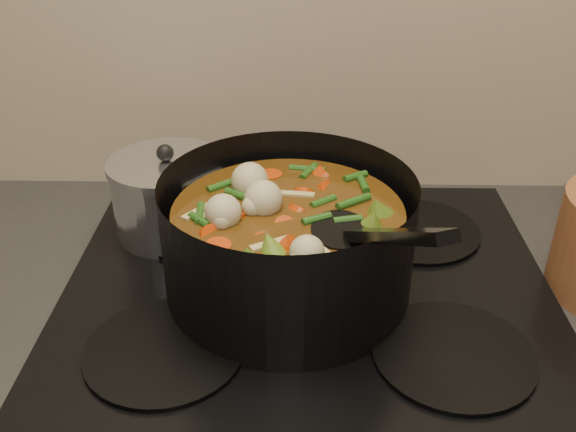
{
  "coord_description": "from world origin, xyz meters",
  "views": [
    {
      "loc": [
        -0.01,
        1.26,
        1.42
      ],
      "look_at": [
        -0.03,
        1.92,
        1.04
      ],
      "focal_mm": 40.0,
      "sensor_mm": 36.0,
      "label": 1
    }
  ],
  "objects": [
    {
      "name": "saucepan",
      "position": [
        -0.2,
        2.06,
        0.99
      ],
      "size": [
        0.17,
        0.17,
        0.14
      ],
      "rotation": [
        0.0,
        0.0,
        -0.36
      ],
      "color": "silver",
      "rests_on": "stovetop"
    },
    {
      "name": "stockpot",
      "position": [
        -0.02,
        1.92,
        1.0
      ],
      "size": [
        0.35,
        0.41,
        0.22
      ],
      "rotation": [
        0.0,
        0.0,
        0.16
      ],
      "color": "black",
      "rests_on": "stovetop"
    },
    {
      "name": "stovetop",
      "position": [
        0.0,
        1.93,
        0.92
      ],
      "size": [
        0.62,
        0.54,
        0.03
      ],
      "color": "black",
      "rests_on": "counter"
    }
  ]
}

